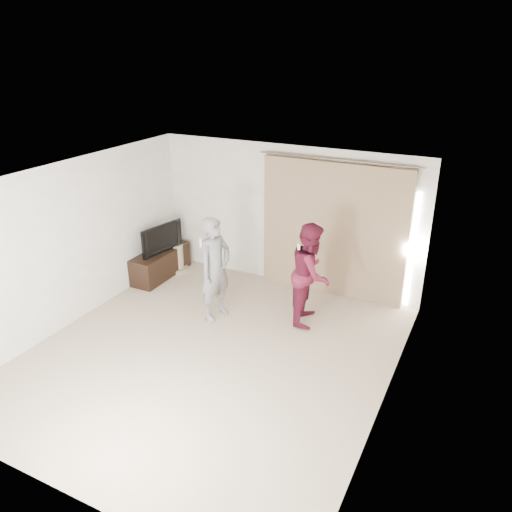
{
  "coord_description": "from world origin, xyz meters",
  "views": [
    {
      "loc": [
        3.34,
        -5.19,
        4.21
      ],
      "look_at": [
        0.15,
        1.2,
        1.14
      ],
      "focal_mm": 35.0,
      "sensor_mm": 36.0,
      "label": 1
    }
  ],
  "objects_px": {
    "tv_console": "(161,263)",
    "person_woman": "(311,273)",
    "person_man": "(215,269)",
    "tv": "(159,238)"
  },
  "relations": [
    {
      "from": "tv_console",
      "to": "person_woman",
      "type": "height_order",
      "value": "person_woman"
    },
    {
      "from": "tv_console",
      "to": "person_man",
      "type": "xyz_separation_m",
      "value": [
        1.78,
        -0.87,
        0.6
      ]
    },
    {
      "from": "tv",
      "to": "person_woman",
      "type": "xyz_separation_m",
      "value": [
        3.19,
        -0.29,
        0.04
      ]
    },
    {
      "from": "tv_console",
      "to": "person_woman",
      "type": "distance_m",
      "value": 3.26
    },
    {
      "from": "tv",
      "to": "person_man",
      "type": "xyz_separation_m",
      "value": [
        1.78,
        -0.87,
        0.07
      ]
    },
    {
      "from": "person_woman",
      "to": "tv_console",
      "type": "bearing_deg",
      "value": 174.78
    },
    {
      "from": "tv_console",
      "to": "person_man",
      "type": "distance_m",
      "value": 2.07
    },
    {
      "from": "tv",
      "to": "person_man",
      "type": "height_order",
      "value": "person_man"
    },
    {
      "from": "person_man",
      "to": "person_woman",
      "type": "distance_m",
      "value": 1.53
    },
    {
      "from": "person_man",
      "to": "person_woman",
      "type": "height_order",
      "value": "person_man"
    }
  ]
}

